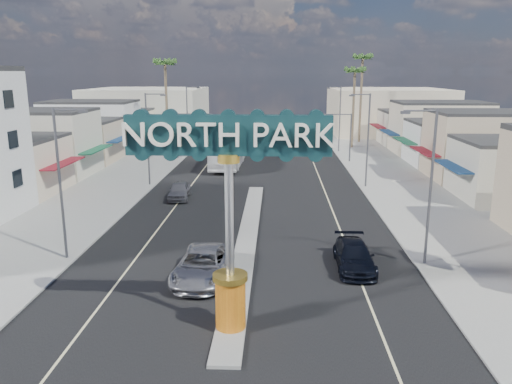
# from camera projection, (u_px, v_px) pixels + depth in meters

# --- Properties ---
(ground) EXTENTS (160.00, 160.00, 0.00)m
(ground) POSITION_uv_depth(u_px,v_px,m) (257.00, 186.00, 48.93)
(ground) COLOR gray
(ground) RESTS_ON ground
(road) EXTENTS (20.00, 120.00, 0.01)m
(road) POSITION_uv_depth(u_px,v_px,m) (257.00, 186.00, 48.93)
(road) COLOR black
(road) RESTS_ON ground
(median_island) EXTENTS (1.30, 30.00, 0.16)m
(median_island) POSITION_uv_depth(u_px,v_px,m) (247.00, 239.00, 33.38)
(median_island) COLOR gray
(median_island) RESTS_ON ground
(sidewalk_left) EXTENTS (8.00, 120.00, 0.12)m
(sidewalk_left) POSITION_uv_depth(u_px,v_px,m) (116.00, 185.00, 49.49)
(sidewalk_left) COLOR gray
(sidewalk_left) RESTS_ON ground
(sidewalk_right) EXTENTS (8.00, 120.00, 0.12)m
(sidewalk_right) POSITION_uv_depth(u_px,v_px,m) (401.00, 187.00, 48.35)
(sidewalk_right) COLOR gray
(sidewalk_right) RESTS_ON ground
(storefront_row_left) EXTENTS (12.00, 42.00, 6.00)m
(storefront_row_left) POSITION_uv_depth(u_px,v_px,m) (68.00, 138.00, 61.83)
(storefront_row_left) COLOR beige
(storefront_row_left) RESTS_ON ground
(storefront_row_right) EXTENTS (12.00, 42.00, 6.00)m
(storefront_row_right) POSITION_uv_depth(u_px,v_px,m) (460.00, 140.00, 59.89)
(storefront_row_right) COLOR #B7B29E
(storefront_row_right) RESTS_ON ground
(backdrop_far_left) EXTENTS (20.00, 20.00, 8.00)m
(backdrop_far_left) POSITION_uv_depth(u_px,v_px,m) (148.00, 110.00, 92.59)
(backdrop_far_left) COLOR #B7B29E
(backdrop_far_left) RESTS_ON ground
(backdrop_far_right) EXTENTS (20.00, 20.00, 8.00)m
(backdrop_far_right) POSITION_uv_depth(u_px,v_px,m) (387.00, 111.00, 90.81)
(backdrop_far_right) COLOR beige
(backdrop_far_right) RESTS_ON ground
(gateway_sign) EXTENTS (8.20, 1.50, 9.15)m
(gateway_sign) POSITION_uv_depth(u_px,v_px,m) (229.00, 198.00, 20.33)
(gateway_sign) COLOR #CC590F
(gateway_sign) RESTS_ON median_island
(traffic_signal_left) EXTENTS (5.09, 0.45, 6.00)m
(traffic_signal_left) POSITION_uv_depth(u_px,v_px,m) (187.00, 127.00, 61.89)
(traffic_signal_left) COLOR #47474C
(traffic_signal_left) RESTS_ON ground
(traffic_signal_right) EXTENTS (5.09, 0.45, 6.00)m
(traffic_signal_right) POSITION_uv_depth(u_px,v_px,m) (336.00, 128.00, 61.15)
(traffic_signal_right) COLOR #47474C
(traffic_signal_right) RESTS_ON ground
(streetlight_l_near) EXTENTS (2.03, 0.22, 9.00)m
(streetlight_l_near) POSITION_uv_depth(u_px,v_px,m) (62.00, 177.00, 28.74)
(streetlight_l_near) COLOR #47474C
(streetlight_l_near) RESTS_ON ground
(streetlight_l_mid) EXTENTS (2.03, 0.22, 9.00)m
(streetlight_l_mid) POSITION_uv_depth(u_px,v_px,m) (149.00, 134.00, 48.17)
(streetlight_l_mid) COLOR #47474C
(streetlight_l_mid) RESTS_ON ground
(streetlight_l_far) EXTENTS (2.03, 0.22, 9.00)m
(streetlight_l_far) POSITION_uv_depth(u_px,v_px,m) (188.00, 115.00, 69.53)
(streetlight_l_far) COLOR #47474C
(streetlight_l_far) RESTS_ON ground
(streetlight_r_near) EXTENTS (2.03, 0.22, 9.00)m
(streetlight_r_near) POSITION_uv_depth(u_px,v_px,m) (428.00, 180.00, 27.90)
(streetlight_r_near) COLOR #47474C
(streetlight_r_near) RESTS_ON ground
(streetlight_r_mid) EXTENTS (2.03, 0.22, 9.00)m
(streetlight_r_mid) POSITION_uv_depth(u_px,v_px,m) (366.00, 136.00, 47.32)
(streetlight_r_mid) COLOR #47474C
(streetlight_r_mid) RESTS_ON ground
(streetlight_r_far) EXTENTS (2.03, 0.22, 9.00)m
(streetlight_r_far) POSITION_uv_depth(u_px,v_px,m) (339.00, 116.00, 68.69)
(streetlight_r_far) COLOR #47474C
(streetlight_r_far) RESTS_ON ground
(palm_left_far) EXTENTS (2.60, 2.60, 13.10)m
(palm_left_far) POSITION_uv_depth(u_px,v_px,m) (165.00, 68.00, 66.19)
(palm_left_far) COLOR brown
(palm_left_far) RESTS_ON ground
(palm_right_mid) EXTENTS (2.60, 2.60, 12.10)m
(palm_right_mid) POSITION_uv_depth(u_px,v_px,m) (355.00, 74.00, 71.17)
(palm_right_mid) COLOR brown
(palm_right_mid) RESTS_ON ground
(palm_right_far) EXTENTS (2.60, 2.60, 14.10)m
(palm_right_far) POSITION_uv_depth(u_px,v_px,m) (363.00, 62.00, 76.50)
(palm_right_far) COLOR brown
(palm_right_far) RESTS_ON ground
(suv_left) EXTENTS (3.09, 6.03, 1.63)m
(suv_left) POSITION_uv_depth(u_px,v_px,m) (203.00, 265.00, 26.89)
(suv_left) COLOR #A3A2A7
(suv_left) RESTS_ON ground
(suv_right) EXTENTS (2.10, 5.10, 1.48)m
(suv_right) POSITION_uv_depth(u_px,v_px,m) (354.00, 256.00, 28.39)
(suv_right) COLOR black
(suv_right) RESTS_ON ground
(car_parked_left) EXTENTS (2.03, 4.47, 1.49)m
(car_parked_left) POSITION_uv_depth(u_px,v_px,m) (179.00, 191.00, 44.04)
(car_parked_left) COLOR slate
(car_parked_left) RESTS_ON ground
(city_bus) EXTENTS (3.41, 13.23, 3.66)m
(city_bus) POSITION_uv_depth(u_px,v_px,m) (229.00, 150.00, 59.65)
(city_bus) COLOR white
(city_bus) RESTS_ON ground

